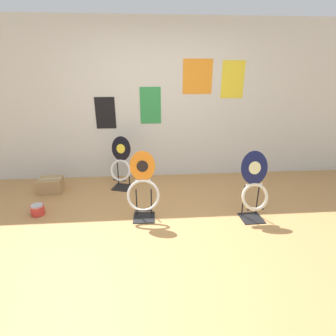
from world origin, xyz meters
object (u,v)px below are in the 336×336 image
paint_can (37,209)px  storage_box (51,185)px  toilet_seat_display_navy_moon (254,189)px  toilet_seat_display_jazz_black (121,165)px  toilet_seat_display_orange_sun (143,190)px

paint_can → storage_box: bearing=94.0°
toilet_seat_display_navy_moon → paint_can: size_ratio=4.98×
toilet_seat_display_jazz_black → paint_can: size_ratio=4.75×
toilet_seat_display_jazz_black → storage_box: size_ratio=2.30×
storage_box → toilet_seat_display_jazz_black: bearing=3.4°
paint_can → toilet_seat_display_jazz_black: bearing=36.1°
toilet_seat_display_navy_moon → paint_can: 2.87m
toilet_seat_display_orange_sun → paint_can: (-1.43, 0.20, -0.33)m
toilet_seat_display_jazz_black → storage_box: 1.15m
toilet_seat_display_orange_sun → paint_can: toilet_seat_display_orange_sun is taller
toilet_seat_display_orange_sun → storage_box: (-1.48, 0.91, -0.30)m
toilet_seat_display_orange_sun → toilet_seat_display_jazz_black: bearing=110.7°
toilet_seat_display_orange_sun → paint_can: bearing=172.1°
toilet_seat_display_orange_sun → paint_can: 1.48m
paint_can → storage_box: (-0.05, 0.71, 0.03)m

